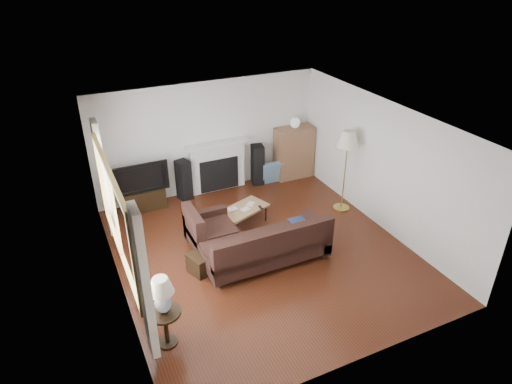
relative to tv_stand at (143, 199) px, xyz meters
name	(u,v)px	position (x,y,z in m)	size (l,w,h in m)	color
room	(264,192)	(1.59, -2.50, 1.03)	(5.10, 5.60, 2.54)	#481E10
window	(115,214)	(-0.86, -2.70, 1.33)	(0.12, 2.74, 1.54)	olive
curtain_near	(144,285)	(-0.81, -4.22, 1.18)	(0.10, 0.35, 2.10)	#EEE5D0
curtain_far	(104,179)	(-0.81, -1.18, 1.18)	(0.10, 0.35, 2.10)	#EEE5D0
fireplace	(218,166)	(1.74, 0.14, 0.35)	(1.40, 0.26, 1.15)	white
tv_stand	(143,199)	(0.00, 0.00, 0.00)	(0.89, 0.40, 0.45)	black
television	(140,176)	(0.00, 0.00, 0.54)	(1.10, 0.14, 0.63)	black
speaker_left	(184,180)	(0.92, 0.04, 0.23)	(0.25, 0.30, 0.90)	black
speaker_right	(258,165)	(2.68, 0.04, 0.25)	(0.26, 0.31, 0.94)	black
bookshelf	(294,152)	(3.61, 0.01, 0.39)	(0.90, 0.43, 1.23)	brown
globe_lamp	(295,123)	(3.61, 0.01, 1.13)	(0.24, 0.24, 0.24)	white
sectional_sofa	(266,243)	(1.51, -2.76, 0.16)	(2.39, 1.75, 0.77)	black
coffee_table	(244,216)	(1.65, -1.49, -0.03)	(0.97, 0.53, 0.38)	#9C774A
footstool	(202,263)	(0.41, -2.54, -0.05)	(0.40, 0.40, 0.34)	black
floor_lamp	(345,171)	(3.78, -1.79, 0.65)	(0.45, 0.45, 1.75)	#A7903A
side_table	(166,327)	(-0.56, -3.86, 0.07)	(0.46, 0.46, 0.58)	black
table_lamp	(162,296)	(-0.56, -3.86, 0.63)	(0.34, 0.34, 0.56)	silver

